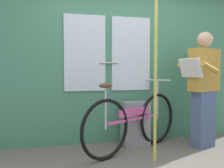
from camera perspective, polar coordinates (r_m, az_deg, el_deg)
train_door_wall at (r=3.68m, az=1.96°, el=5.37°), size 4.11×0.28×2.35m
bicycle_near_door at (r=3.29m, az=5.18°, el=-8.91°), size 1.57×0.88×0.96m
passenger_reading_newspaper at (r=3.63m, az=20.80°, el=-0.62°), size 0.61×0.54×1.63m
trash_bin_by_wall at (r=3.60m, az=5.46°, el=-9.17°), size 0.38×0.28×0.63m
handrail_pole at (r=2.87m, az=10.26°, el=4.57°), size 0.04×0.04×2.31m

